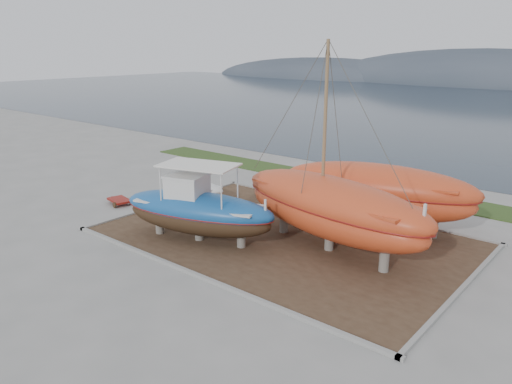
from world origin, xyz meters
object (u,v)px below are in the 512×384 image
Objects in this scene: white_dinghy at (198,191)px; red_trailer at (120,202)px; orange_sailboat at (333,150)px; blue_caique at (198,203)px; orange_bare_hull at (377,197)px.

red_trailer is (-3.33, -3.63, -0.52)m from white_dinghy.
blue_caique is at bearing -142.02° from orange_sailboat.
red_trailer is at bearing -162.02° from orange_sailboat.
blue_caique is 9.59m from orange_bare_hull.
orange_bare_hull is (0.31, 4.24, -3.21)m from orange_sailboat.
white_dinghy is (-4.98, 4.69, -1.36)m from blue_caique.
blue_caique reaches higher than orange_bare_hull.
orange_sailboat is 15.07m from red_trailer.
blue_caique is 6.98m from white_dinghy.
orange_bare_hull is at bearing 95.40° from orange_sailboat.
white_dinghy is at bearing -177.83° from orange_bare_hull.
blue_caique is 7.23m from orange_sailboat.
white_dinghy is at bearing 58.62° from red_trailer.
orange_sailboat is at bearing 19.51° from red_trailer.
orange_bare_hull is at bearing 11.91° from white_dinghy.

